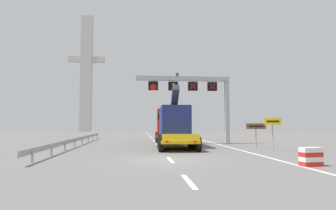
# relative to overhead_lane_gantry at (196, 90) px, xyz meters

# --- Properties ---
(ground) EXTENTS (112.00, 112.00, 0.00)m
(ground) POSITION_rel_overhead_lane_gantry_xyz_m (-4.17, -12.32, -5.41)
(ground) COLOR slate
(lane_markings) EXTENTS (0.20, 68.58, 0.01)m
(lane_markings) POSITION_rel_overhead_lane_gantry_xyz_m (-3.96, 14.67, -5.41)
(lane_markings) COLOR silver
(lane_markings) RESTS_ON ground
(edge_line_right) EXTENTS (0.20, 63.00, 0.01)m
(edge_line_right) POSITION_rel_overhead_lane_gantry_xyz_m (2.03, -0.32, -5.41)
(edge_line_right) COLOR silver
(edge_line_right) RESTS_ON ground
(overhead_lane_gantry) EXTENTS (9.72, 0.90, 7.11)m
(overhead_lane_gantry) POSITION_rel_overhead_lane_gantry_xyz_m (0.00, 0.00, 0.00)
(overhead_lane_gantry) COLOR #9EA0A5
(overhead_lane_gantry) RESTS_ON ground
(heavy_haul_truck_yellow) EXTENTS (3.39, 14.13, 5.30)m
(heavy_haul_truck_yellow) POSITION_rel_overhead_lane_gantry_xyz_m (-2.54, -0.42, -3.42)
(heavy_haul_truck_yellow) COLOR yellow
(heavy_haul_truck_yellow) RESTS_ON ground
(exit_sign_yellow) EXTENTS (1.33, 0.15, 2.46)m
(exit_sign_yellow) POSITION_rel_overhead_lane_gantry_xyz_m (4.14, -8.06, -3.57)
(exit_sign_yellow) COLOR #9EA0A5
(exit_sign_yellow) RESTS_ON ground
(tourist_info_sign_brown) EXTENTS (1.71, 0.15, 2.06)m
(tourist_info_sign_brown) POSITION_rel_overhead_lane_gantry_xyz_m (4.09, -5.13, -3.82)
(tourist_info_sign_brown) COLOR #9EA0A5
(tourist_info_sign_brown) RESTS_ON ground
(crash_barrier_striped) EXTENTS (1.05, 0.62, 0.90)m
(crash_barrier_striped) POSITION_rel_overhead_lane_gantry_xyz_m (2.53, -15.30, -4.96)
(crash_barrier_striped) COLOR red
(crash_barrier_striped) RESTS_ON ground
(guardrail_left) EXTENTS (0.13, 26.69, 0.76)m
(guardrail_left) POSITION_rel_overhead_lane_gantry_xyz_m (-11.35, -0.98, -4.85)
(guardrail_left) COLOR #999EA3
(guardrail_left) RESTS_ON ground
(bridge_pylon_distant) EXTENTS (9.00, 2.00, 29.76)m
(bridge_pylon_distant) POSITION_rel_overhead_lane_gantry_xyz_m (-19.25, 46.19, 9.86)
(bridge_pylon_distant) COLOR #B7B7B2
(bridge_pylon_distant) RESTS_ON ground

